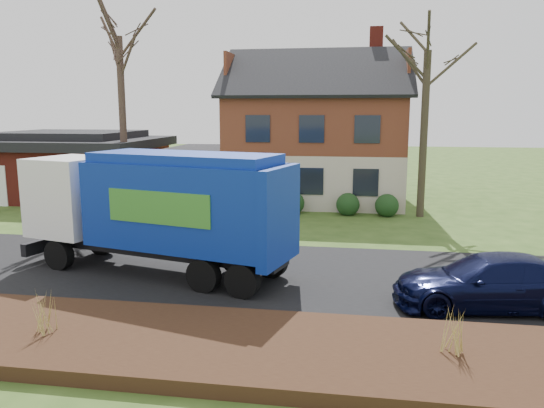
# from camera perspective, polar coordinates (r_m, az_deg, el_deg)

# --- Properties ---
(ground) EXTENTS (120.00, 120.00, 0.00)m
(ground) POSITION_cam_1_polar(r_m,az_deg,el_deg) (16.40, -6.11, -7.29)
(ground) COLOR #2E4918
(ground) RESTS_ON ground
(road) EXTENTS (80.00, 7.00, 0.02)m
(road) POSITION_cam_1_polar(r_m,az_deg,el_deg) (16.39, -6.11, -7.26)
(road) COLOR black
(road) RESTS_ON ground
(mulch_verge) EXTENTS (80.00, 3.50, 0.30)m
(mulch_verge) POSITION_cam_1_polar(r_m,az_deg,el_deg) (11.64, -13.19, -14.15)
(mulch_verge) COLOR black
(mulch_verge) RESTS_ON ground
(main_house) EXTENTS (12.95, 8.95, 9.26)m
(main_house) POSITION_cam_1_polar(r_m,az_deg,el_deg) (29.13, 3.91, 8.36)
(main_house) COLOR beige
(main_house) RESTS_ON ground
(ranch_house) EXTENTS (9.80, 8.20, 3.70)m
(ranch_house) POSITION_cam_1_polar(r_m,az_deg,el_deg) (32.56, -20.73, 4.01)
(ranch_house) COLOR maroon
(ranch_house) RESTS_ON ground
(garbage_truck) EXTENTS (8.86, 4.34, 3.67)m
(garbage_truck) POSITION_cam_1_polar(r_m,az_deg,el_deg) (16.05, -12.00, -0.06)
(garbage_truck) COLOR black
(garbage_truck) RESTS_ON ground
(silver_sedan) EXTENTS (4.46, 2.24, 1.40)m
(silver_sedan) POSITION_cam_1_polar(r_m,az_deg,el_deg) (21.48, -12.80, -1.40)
(silver_sedan) COLOR #B0B1B8
(silver_sedan) RESTS_ON ground
(navy_wagon) EXTENTS (4.84, 2.38, 1.35)m
(navy_wagon) POSITION_cam_1_polar(r_m,az_deg,el_deg) (14.31, 22.29, -7.76)
(navy_wagon) COLOR black
(navy_wagon) RESTS_ON ground
(tree_front_west) EXTENTS (3.94, 3.94, 11.72)m
(tree_front_west) POSITION_cam_1_polar(r_m,az_deg,el_deg) (28.23, -16.29, 19.42)
(tree_front_west) COLOR #423127
(tree_front_west) RESTS_ON ground
(tree_front_east) EXTENTS (3.85, 3.85, 10.70)m
(tree_front_east) POSITION_cam_1_polar(r_m,az_deg,el_deg) (25.43, 16.57, 18.30)
(tree_front_east) COLOR #393122
(tree_front_east) RESTS_ON ground
(tree_back) EXTENTS (3.49, 3.49, 11.04)m
(tree_back) POSITION_cam_1_polar(r_m,az_deg,el_deg) (37.58, 8.80, 16.54)
(tree_back) COLOR #413327
(tree_back) RESTS_ON ground
(grass_clump_mid) EXTENTS (0.32, 0.27, 0.90)m
(grass_clump_mid) POSITION_cam_1_polar(r_m,az_deg,el_deg) (12.18, -23.20, -10.57)
(grass_clump_mid) COLOR #A58E48
(grass_clump_mid) RESTS_ON mulch_verge
(grass_clump_east) EXTENTS (0.35, 0.29, 0.89)m
(grass_clump_east) POSITION_cam_1_polar(r_m,az_deg,el_deg) (10.84, 19.05, -12.91)
(grass_clump_east) COLOR tan
(grass_clump_east) RESTS_ON mulch_verge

